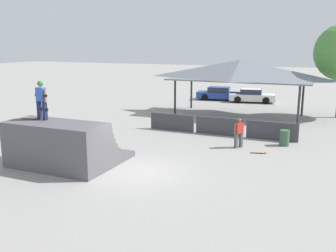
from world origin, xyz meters
The scene contains 11 objects.
ground_plane centered at (0.00, 0.00, 0.00)m, with size 160.00×160.00×0.00m, color gray.
quarter_pipe_ramp centered at (-3.54, -0.63, 0.89)m, with size 4.55×3.90×2.04m.
skater_on_deck centered at (-4.48, -0.69, 3.05)m, with size 0.75×0.29×1.75m.
skateboard_on_deck centered at (-5.08, -0.83, 2.10)m, with size 0.83×0.32×0.09m.
bystander_walking centered at (3.04, 5.45, 0.88)m, with size 0.44×0.58×1.58m.
skateboard_on_ground centered at (4.26, 4.83, 0.06)m, with size 0.79×0.40×0.09m.
barrier_fence centered at (1.32, 7.80, 0.53)m, with size 9.07×0.12×1.05m.
pavilion_shelter centered at (0.94, 14.41, 3.45)m, with size 10.52×4.29×4.23m.
trash_bin centered at (5.21, 6.83, 0.42)m, with size 0.52×0.52×0.85m, color #385B3D.
parked_car_blue centered at (-2.62, 21.84, 0.60)m, with size 4.60×2.19×1.27m.
parked_car_white centered at (0.56, 21.54, 0.60)m, with size 4.38×2.37×1.27m.
Camera 1 is at (7.22, -13.53, 5.35)m, focal length 40.00 mm.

